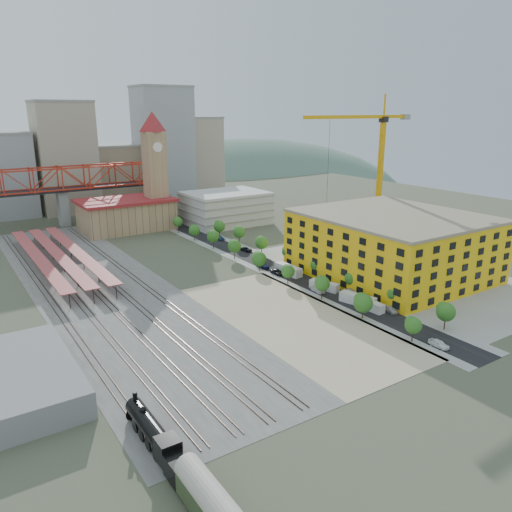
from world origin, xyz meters
TOP-DOWN VIEW (x-y plane):
  - ground at (0.00, 0.00)m, footprint 400.00×400.00m
  - ballast_strip at (-36.00, 17.50)m, footprint 36.00×165.00m
  - dirt_lot at (-4.00, -31.50)m, footprint 28.00×67.00m
  - street_asphalt at (16.00, 15.00)m, footprint 12.00×170.00m
  - sidewalk_west at (10.50, 15.00)m, footprint 3.00×170.00m
  - sidewalk_east at (21.50, 15.00)m, footprint 3.00×170.00m
  - construction_pad at (45.00, -20.00)m, footprint 50.00×90.00m
  - rail_tracks at (-37.80, 17.50)m, footprint 26.56×160.00m
  - platform_canopies at (-41.00, 45.00)m, footprint 16.00×80.00m
  - station_hall at (-5.00, 82.00)m, footprint 38.00×24.00m
  - clock_tower at (8.00, 79.99)m, footprint 12.00×12.00m
  - parking_garage at (36.00, 70.00)m, footprint 34.00×26.00m
  - truss_bridge at (-25.00, 105.00)m, footprint 94.00×9.60m
  - construction_building at (42.00, -20.00)m, footprint 44.60×50.60m
  - warehouse at (-66.00, -30.00)m, footprint 22.00×32.00m
  - street_trees at (16.00, 5.00)m, footprint 15.40×124.40m
  - skyline at (7.47, 142.31)m, footprint 133.00×46.00m
  - distant_hills at (45.28, 260.00)m, footprint 647.00×264.00m
  - locomotive at (-50.00, -59.27)m, footprint 3.08×23.74m
  - tower_crane at (64.83, 10.89)m, footprint 50.67×3.13m
  - site_trailer_a at (16.00, -36.67)m, footprint 2.76×8.83m
  - site_trailer_b at (16.00, -32.75)m, footprint 5.08×10.07m
  - site_trailer_c at (16.00, -19.60)m, footprint 4.83×8.92m
  - site_trailer_d at (16.00, -2.91)m, footprint 3.19×10.38m
  - car_0 at (13.00, -60.00)m, footprint 1.93×4.66m
  - car_1 at (13.00, -20.32)m, footprint 2.18×5.00m
  - car_2 at (13.00, -1.32)m, footprint 2.48×5.18m
  - car_3 at (13.00, 6.78)m, footprint 2.29×5.55m
  - car_4 at (19.00, -41.15)m, footprint 2.22×4.62m
  - car_5 at (19.00, -26.89)m, footprint 2.28×4.92m
  - car_6 at (19.00, 25.89)m, footprint 2.81×5.05m
  - car_7 at (19.00, 45.54)m, footprint 2.21×5.40m

SIDE VIEW (x-z plane):
  - distant_hills at x=45.28m, z-range -193.04..33.96m
  - ground at x=0.00m, z-range 0.00..0.00m
  - street_trees at x=16.00m, z-range -4.00..4.00m
  - sidewalk_west at x=10.50m, z-range 0.00..0.04m
  - sidewalk_east at x=21.50m, z-range 0.00..0.04m
  - ballast_strip at x=-36.00m, z-range 0.00..0.06m
  - dirt_lot at x=-4.00m, z-range 0.00..0.06m
  - street_asphalt at x=16.00m, z-range 0.00..0.06m
  - construction_pad at x=45.00m, z-range 0.00..0.06m
  - rail_tracks at x=-37.80m, z-range 0.06..0.24m
  - car_6 at x=19.00m, z-range 0.00..1.34m
  - car_2 at x=13.00m, z-range 0.00..1.43m
  - car_4 at x=19.00m, z-range 0.00..1.52m
  - car_5 at x=19.00m, z-range 0.00..1.56m
  - car_7 at x=19.00m, z-range 0.00..1.57m
  - car_0 at x=13.00m, z-range 0.00..1.58m
  - car_1 at x=13.00m, z-range 0.00..1.60m
  - car_3 at x=13.00m, z-range 0.00..1.60m
  - site_trailer_c at x=16.00m, z-range 0.00..2.37m
  - site_trailer_a at x=16.00m, z-range 0.00..2.39m
  - site_trailer_b at x=16.00m, z-range 0.00..2.67m
  - site_trailer_d at x=16.00m, z-range 0.00..2.81m
  - locomotive at x=-50.00m, z-range -0.75..5.18m
  - warehouse at x=-66.00m, z-range 0.00..5.00m
  - platform_canopies at x=-41.00m, z-range 1.93..6.06m
  - station_hall at x=-5.00m, z-range 0.12..13.22m
  - parking_garage at x=36.00m, z-range 0.00..14.00m
  - construction_building at x=42.00m, z-range 0.01..18.81m
  - truss_bridge at x=-25.00m, z-range 6.06..31.66m
  - skyline at x=7.47m, z-range -7.19..52.81m
  - clock_tower at x=8.00m, z-range 2.70..54.70m
  - tower_crane at x=64.83m, z-range 6.33..60.41m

